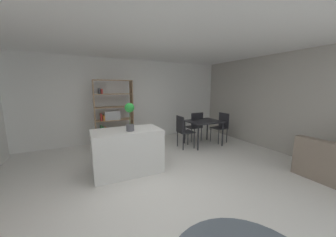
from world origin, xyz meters
TOP-DOWN VIEW (x-y plane):
  - ground_plane at (0.00, 0.00)m, footprint 10.08×10.08m
  - ceiling_slab at (0.00, 0.00)m, footprint 7.32×6.32m
  - back_partition at (0.00, 3.13)m, footprint 7.32×0.06m
  - right_partition_gray at (3.63, 0.00)m, footprint 0.06×6.32m
  - kitchen_island at (-0.44, 0.73)m, footprint 1.38×0.76m
  - potted_plant_on_island at (-0.39, 0.61)m, footprint 0.19×0.19m
  - open_bookshelf at (-0.43, 2.70)m, footprint 1.11×0.34m
  - dining_table at (2.12, 1.55)m, footprint 1.02×0.86m
  - dining_chair_far at (2.12, 2.00)m, footprint 0.47×0.45m
  - dining_chair_window_side at (2.84, 1.56)m, footprint 0.45×0.44m
  - dining_chair_island_side at (1.39, 1.55)m, footprint 0.44×0.44m

SIDE VIEW (x-z plane):
  - ground_plane at x=0.00m, z-range 0.00..0.00m
  - kitchen_island at x=-0.44m, z-range 0.00..0.91m
  - dining_chair_far at x=2.12m, z-range 0.08..1.04m
  - dining_chair_window_side at x=2.84m, z-range 0.09..1.04m
  - dining_chair_island_side at x=1.39m, z-range 0.09..1.04m
  - dining_table at x=2.12m, z-range 0.30..1.05m
  - open_bookshelf at x=-0.43m, z-range -0.08..1.91m
  - potted_plant_on_island at x=-0.39m, z-range 0.96..1.52m
  - back_partition at x=0.00m, z-range 0.00..2.66m
  - right_partition_gray at x=3.63m, z-range 0.00..2.66m
  - ceiling_slab at x=0.00m, z-range 2.66..2.72m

